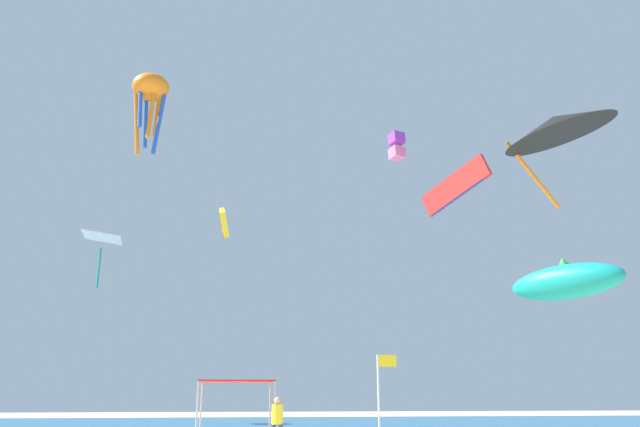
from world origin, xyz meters
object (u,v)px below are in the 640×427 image
object	(u,v)px
person_near_tent	(277,418)
kite_delta_black	(556,126)
banner_flag	(381,394)
kite_parafoil_red	(455,187)
kite_diamond_white	(102,240)
kite_octopus_orange	(151,91)
kite_box_purple	(397,146)
kite_parafoil_yellow	(224,222)
kite_inflatable_teal	(566,282)
canopy_tent	(237,384)

from	to	relation	value
person_near_tent	kite_delta_black	distance (m)	17.24
banner_flag	kite_parafoil_red	xyz separation A→B (m)	(11.74, 23.59, 15.21)
person_near_tent	kite_diamond_white	xyz separation A→B (m)	(-11.90, 22.76, 12.03)
kite_delta_black	kite_parafoil_red	xyz separation A→B (m)	(2.40, 19.07, 3.77)
kite_parafoil_red	kite_octopus_orange	bearing A→B (deg)	74.38
kite_octopus_orange	kite_parafoil_red	size ratio (longest dim) A/B	0.99
kite_octopus_orange	kite_box_purple	xyz separation A→B (m)	(15.48, 0.50, -2.54)
person_near_tent	kite_diamond_white	size ratio (longest dim) A/B	0.44
kite_parafoil_yellow	kite_diamond_white	bearing A→B (deg)	-133.21
banner_flag	kite_octopus_orange	world-z (taller)	kite_octopus_orange
banner_flag	kite_parafoil_red	distance (m)	30.43
person_near_tent	banner_flag	distance (m)	5.85
kite_parafoil_yellow	person_near_tent	bearing A→B (deg)	7.80
person_near_tent	kite_inflatable_teal	bearing A→B (deg)	50.64
person_near_tent	kite_diamond_white	world-z (taller)	kite_diamond_white
person_near_tent	kite_box_purple	distance (m)	21.37
kite_inflatable_teal	kite_diamond_white	bearing A→B (deg)	21.30
kite_diamond_white	kite_box_purple	bearing A→B (deg)	-125.69
person_near_tent	kite_inflatable_teal	world-z (taller)	kite_inflatable_teal
kite_box_purple	kite_delta_black	bearing A→B (deg)	88.16
kite_octopus_orange	kite_diamond_white	size ratio (longest dim) A/B	1.29
person_near_tent	banner_flag	size ratio (longest dim) A/B	0.59
kite_delta_black	kite_diamond_white	bearing A→B (deg)	-141.47
kite_diamond_white	kite_parafoil_red	xyz separation A→B (m)	(26.41, -4.25, 4.01)
banner_flag	kite_box_purple	distance (m)	23.17
kite_inflatable_teal	kite_delta_black	bearing A→B (deg)	122.16
kite_parafoil_red	kite_delta_black	bearing A→B (deg)	138.28
kite_box_purple	kite_parafoil_red	bearing A→B (deg)	-152.55
person_near_tent	kite_inflatable_teal	xyz separation A→B (m)	(14.13, 3.70, 6.10)
person_near_tent	kite_parafoil_yellow	xyz separation A→B (m)	(-2.68, 14.81, 11.54)
kite_inflatable_teal	canopy_tent	bearing A→B (deg)	62.69
kite_inflatable_teal	kite_parafoil_red	world-z (taller)	kite_parafoil_red
kite_parafoil_red	canopy_tent	bearing A→B (deg)	100.79
kite_box_purple	kite_delta_black	size ratio (longest dim) A/B	0.32
kite_octopus_orange	kite_delta_black	xyz separation A→B (m)	(19.48, -11.57, -6.36)
canopy_tent	kite_box_purple	bearing A→B (deg)	43.73
kite_diamond_white	kite_inflatable_teal	bearing A→B (deg)	-132.53
person_near_tent	kite_box_purple	bearing A→B (deg)	90.74
kite_octopus_orange	kite_inflatable_teal	world-z (taller)	kite_octopus_orange
kite_delta_black	banner_flag	bearing A→B (deg)	-71.51
canopy_tent	person_near_tent	size ratio (longest dim) A/B	1.77
person_near_tent	kite_octopus_orange	size ratio (longest dim) A/B	0.34
kite_octopus_orange	kite_parafoil_red	distance (m)	23.28
kite_octopus_orange	kite_diamond_white	bearing A→B (deg)	60.72
banner_flag	kite_parafoil_red	world-z (taller)	kite_parafoil_red
kite_diamond_white	kite_parafoil_red	distance (m)	27.05
kite_octopus_orange	kite_parafoil_red	bearing A→B (deg)	-31.43
person_near_tent	kite_inflatable_teal	distance (m)	15.83
person_near_tent	kite_parafoil_yellow	size ratio (longest dim) A/B	0.34
kite_inflatable_teal	kite_parafoil_red	size ratio (longest dim) A/B	1.14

